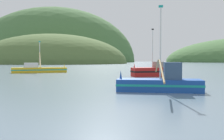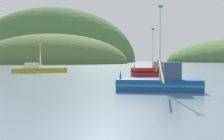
% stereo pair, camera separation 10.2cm
% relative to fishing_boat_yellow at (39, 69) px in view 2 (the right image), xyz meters
% --- Properties ---
extents(hill_far_right, '(164.06, 131.25, 110.00)m').
position_rel_fishing_boat_yellow_xyz_m(hill_far_right, '(-55.56, 196.45, -0.68)').
color(hill_far_right, '#47703D').
rests_on(hill_far_right, ground).
extents(hill_far_center, '(97.40, 77.92, 38.17)m').
position_rel_fishing_boat_yellow_xyz_m(hill_far_center, '(-30.55, 108.02, -0.68)').
color(hill_far_center, '#516B38').
rests_on(hill_far_center, ground).
extents(fishing_boat_yellow, '(10.40, 16.50, 6.21)m').
position_rel_fishing_boat_yellow_xyz_m(fishing_boat_yellow, '(0.00, 0.00, 0.00)').
color(fishing_boat_yellow, gold).
rests_on(fishing_boat_yellow, ground).
extents(fishing_boat_blue, '(7.04, 12.80, 7.00)m').
position_rel_fishing_boat_yellow_xyz_m(fishing_boat_blue, '(19.91, -26.40, 0.04)').
color(fishing_boat_blue, '#19479E').
rests_on(fishing_boat_blue, ground).
extents(fishing_boat_red, '(6.57, 3.84, 7.39)m').
position_rel_fishing_boat_yellow_xyz_m(fishing_boat_red, '(21.18, -8.61, 0.12)').
color(fishing_boat_red, red).
rests_on(fishing_boat_red, ground).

